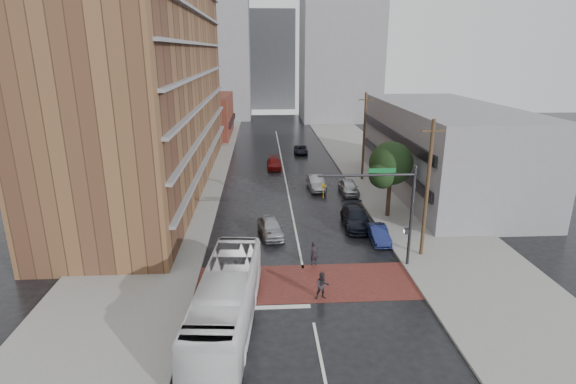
{
  "coord_description": "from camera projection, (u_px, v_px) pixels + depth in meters",
  "views": [
    {
      "loc": [
        -2.69,
        -25.29,
        14.35
      ],
      "look_at": [
        -0.65,
        8.99,
        3.5
      ],
      "focal_mm": 28.0,
      "sensor_mm": 36.0,
      "label": 1
    }
  ],
  "objects": [
    {
      "name": "building_east",
      "position": [
        444.0,
        149.0,
        47.16
      ],
      "size": [
        11.0,
        26.0,
        9.0
      ],
      "primitive_type": "cube",
      "color": "gray",
      "rests_on": "ground"
    },
    {
      "name": "ground",
      "position": [
        307.0,
        287.0,
        28.55
      ],
      "size": [
        160.0,
        160.0,
        0.0
      ],
      "primitive_type": "plane",
      "color": "black",
      "rests_on": "ground"
    },
    {
      "name": "utility_pole_far",
      "position": [
        364.0,
        136.0,
        50.34
      ],
      "size": [
        1.6,
        0.26,
        10.0
      ],
      "color": "#473321",
      "rests_on": "ground"
    },
    {
      "name": "crosswalk",
      "position": [
        306.0,
        283.0,
        29.02
      ],
      "size": [
        14.0,
        5.0,
        0.02
      ],
      "primitive_type": "cube",
      "color": "maroon",
      "rests_on": "ground"
    },
    {
      "name": "pedestrian_b",
      "position": [
        322.0,
        286.0,
        26.91
      ],
      "size": [
        0.9,
        0.73,
        1.73
      ],
      "primitive_type": "imported",
      "rotation": [
        0.0,
        0.0,
        0.09
      ],
      "color": "#262126",
      "rests_on": "ground"
    },
    {
      "name": "transit_bus",
      "position": [
        226.0,
        301.0,
        23.92
      ],
      "size": [
        3.68,
        11.75,
        3.22
      ],
      "primitive_type": "imported",
      "rotation": [
        0.0,
        0.0,
        -0.09
      ],
      "color": "silver",
      "rests_on": "ground"
    },
    {
      "name": "sidewalk_west",
      "position": [
        186.0,
        180.0,
        51.67
      ],
      "size": [
        9.0,
        90.0,
        0.15
      ],
      "primitive_type": "cube",
      "color": "gray",
      "rests_on": "ground"
    },
    {
      "name": "car_travel_a",
      "position": [
        270.0,
        227.0,
        36.19
      ],
      "size": [
        2.4,
        4.53,
        1.47
      ],
      "primitive_type": "imported",
      "rotation": [
        0.0,
        0.0,
        0.16
      ],
      "color": "#9FA3A7",
      "rests_on": "ground"
    },
    {
      "name": "suv_travel",
      "position": [
        301.0,
        150.0,
        65.2
      ],
      "size": [
        2.09,
        4.23,
        1.16
      ],
      "primitive_type": "imported",
      "rotation": [
        0.0,
        0.0,
        -0.04
      ],
      "color": "black",
      "rests_on": "ground"
    },
    {
      "name": "car_travel_b",
      "position": [
        316.0,
        183.0,
        48.39
      ],
      "size": [
        1.86,
        4.58,
        1.48
      ],
      "primitive_type": "imported",
      "rotation": [
        0.0,
        0.0,
        0.07
      ],
      "color": "#929499",
      "rests_on": "ground"
    },
    {
      "name": "pedestrian_a",
      "position": [
        314.0,
        253.0,
        31.19
      ],
      "size": [
        0.75,
        0.63,
        1.76
      ],
      "primitive_type": "imported",
      "rotation": [
        0.0,
        0.0,
        0.39
      ],
      "color": "black",
      "rests_on": "ground"
    },
    {
      "name": "car_parked_mid",
      "position": [
        356.0,
        218.0,
        38.13
      ],
      "size": [
        2.37,
        5.42,
        1.55
      ],
      "primitive_type": "imported",
      "rotation": [
        0.0,
        0.0,
        -0.04
      ],
      "color": "black",
      "rests_on": "ground"
    },
    {
      "name": "storefront_west",
      "position": [
        208.0,
        116.0,
        78.22
      ],
      "size": [
        8.0,
        16.0,
        7.0
      ],
      "primitive_type": "cube",
      "color": "brown",
      "rests_on": "ground"
    },
    {
      "name": "utility_pole_near",
      "position": [
        427.0,
        189.0,
        31.31
      ],
      "size": [
        1.6,
        0.26,
        10.0
      ],
      "color": "#473321",
      "rests_on": "ground"
    },
    {
      "name": "distant_tower_west",
      "position": [
        208.0,
        42.0,
        97.18
      ],
      "size": [
        18.0,
        16.0,
        32.0
      ],
      "primitive_type": "cube",
      "color": "gray",
      "rests_on": "ground"
    },
    {
      "name": "sidewalk_east",
      "position": [
        383.0,
        177.0,
        52.97
      ],
      "size": [
        9.0,
        90.0,
        0.15
      ],
      "primitive_type": "cube",
      "color": "gray",
      "rests_on": "ground"
    },
    {
      "name": "car_parked_far",
      "position": [
        349.0,
        187.0,
        46.86
      ],
      "size": [
        1.81,
        4.32,
        1.46
      ],
      "primitive_type": "imported",
      "rotation": [
        0.0,
        0.0,
        0.02
      ],
      "color": "#A2A6AA",
      "rests_on": "ground"
    },
    {
      "name": "signal_mast",
      "position": [
        391.0,
        202.0,
        29.83
      ],
      "size": [
        6.5,
        0.3,
        7.2
      ],
      "color": "#2D2D33",
      "rests_on": "ground"
    },
    {
      "name": "car_travel_c",
      "position": [
        274.0,
        163.0,
        57.12
      ],
      "size": [
        1.84,
        4.41,
        1.27
      ],
      "primitive_type": "imported",
      "rotation": [
        0.0,
        0.0,
        0.01
      ],
      "color": "maroon",
      "rests_on": "ground"
    },
    {
      "name": "distant_tower_east",
      "position": [
        341.0,
        32.0,
        92.45
      ],
      "size": [
        16.0,
        14.0,
        36.0
      ],
      "primitive_type": "cube",
      "color": "gray",
      "rests_on": "ground"
    },
    {
      "name": "street_tree",
      "position": [
        391.0,
        166.0,
        39.06
      ],
      "size": [
        4.2,
        4.1,
        6.9
      ],
      "color": "#332319",
      "rests_on": "ground"
    },
    {
      "name": "car_parked_near",
      "position": [
        378.0,
        234.0,
        35.15
      ],
      "size": [
        1.35,
        3.8,
        1.25
      ],
      "primitive_type": "imported",
      "rotation": [
        0.0,
        0.0,
        -0.01
      ],
      "color": "#161E4F",
      "rests_on": "ground"
    },
    {
      "name": "distant_tower_center",
      "position": [
        271.0,
        60.0,
        115.36
      ],
      "size": [
        12.0,
        10.0,
        24.0
      ],
      "primitive_type": "cube",
      "color": "gray",
      "rests_on": "ground"
    },
    {
      "name": "apartment_block",
      "position": [
        151.0,
        54.0,
        46.38
      ],
      "size": [
        10.0,
        44.0,
        28.0
      ],
      "primitive_type": "cube",
      "color": "brown",
      "rests_on": "ground"
    }
  ]
}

